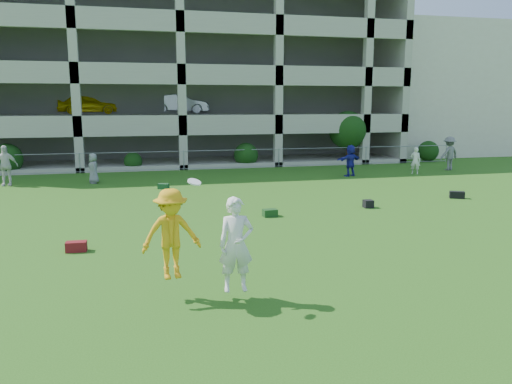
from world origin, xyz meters
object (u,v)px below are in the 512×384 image
object	(u,v)px
stucco_building	(438,91)
bystander_b	(5,166)
crate_d	(368,204)
bystander_c	(93,168)
bystander_d	(350,160)
frisbee_contest	(191,237)
parking_garage	(171,76)
bystander_f	(449,153)
bystander_e	(415,161)

from	to	relation	value
stucco_building	bystander_b	world-z (taller)	stucco_building
crate_d	stucco_building	bearing A→B (deg)	51.95
bystander_c	bystander_d	distance (m)	13.73
crate_d	frisbee_contest	xyz separation A→B (m)	(-7.70, -7.61, 1.18)
bystander_c	parking_garage	bearing A→B (deg)	143.77
bystander_b	stucco_building	bearing A→B (deg)	20.16
stucco_building	bystander_f	bearing A→B (deg)	-119.96
bystander_e	bystander_c	bearing A→B (deg)	34.72
stucco_building	bystander_c	distance (m)	31.11
crate_d	parking_garage	xyz separation A→B (m)	(-5.95, 21.49, 5.86)
frisbee_contest	bystander_c	bearing A→B (deg)	100.96
bystander_c	bystander_f	xyz separation A→B (m)	(20.58, 0.29, 0.25)
bystander_c	bystander_f	size ratio (longest dim) A/B	0.75
stucco_building	bystander_c	bearing A→B (deg)	-154.98
bystander_c	bystander_b	bearing A→B (deg)	-108.48
stucco_building	crate_d	world-z (taller)	stucco_building
crate_d	frisbee_contest	bearing A→B (deg)	-135.36
bystander_b	crate_d	bearing A→B (deg)	-32.51
bystander_d	bystander_e	xyz separation A→B (m)	(3.99, -0.08, -0.10)
stucco_building	parking_garage	distance (m)	23.04
bystander_c	frisbee_contest	size ratio (longest dim) A/B	0.63
bystander_e	parking_garage	distance (m)	19.30
bystander_d	bystander_f	bearing A→B (deg)	168.37
bystander_b	bystander_c	bearing A→B (deg)	-4.94
crate_d	frisbee_contest	world-z (taller)	frisbee_contest
bystander_d	crate_d	xyz separation A→B (m)	(-2.84, -8.10, -0.72)
bystander_c	parking_garage	world-z (taller)	parking_garage
bystander_b	bystander_f	bearing A→B (deg)	-1.47
bystander_c	bystander_e	xyz separation A→B (m)	(17.70, -0.74, 0.01)
bystander_d	crate_d	bearing A→B (deg)	51.19
bystander_b	crate_d	xyz separation A→B (m)	(15.02, -9.00, -0.85)
parking_garage	bystander_c	bearing A→B (deg)	-111.12
bystander_f	crate_d	size ratio (longest dim) A/B	5.78
bystander_b	crate_d	world-z (taller)	bystander_b
bystander_c	bystander_d	bearing A→B (deg)	72.14
stucco_building	frisbee_contest	distance (m)	38.61
bystander_f	stucco_building	bearing A→B (deg)	-133.84
bystander_d	parking_garage	distance (m)	16.83
bystander_b	bystander_c	size ratio (longest dim) A/B	1.31
bystander_d	bystander_e	distance (m)	3.99
bystander_b	bystander_d	bearing A→B (deg)	-4.47
bystander_f	parking_garage	distance (m)	20.62
bystander_d	bystander_e	world-z (taller)	bystander_d
bystander_c	crate_d	distance (m)	13.98
stucco_building	crate_d	size ratio (longest dim) A/B	45.71
frisbee_contest	bystander_b	bearing A→B (deg)	113.77
bystander_f	parking_garage	bearing A→B (deg)	-52.35
bystander_b	frisbee_contest	xyz separation A→B (m)	(7.32, -16.61, 0.34)
stucco_building	bystander_b	bearing A→B (deg)	-158.26
stucco_building	parking_garage	world-z (taller)	parking_garage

